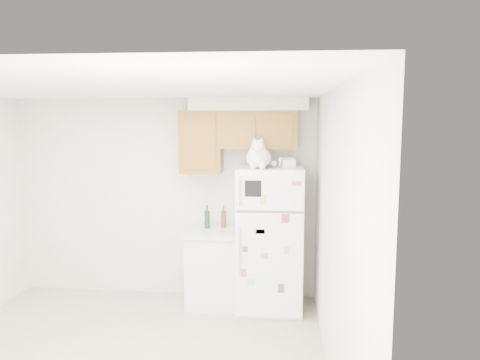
# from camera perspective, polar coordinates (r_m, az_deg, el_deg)

# --- Properties ---
(room_shell) EXTENTS (3.84, 4.04, 2.52)m
(room_shell) POSITION_cam_1_polar(r_m,az_deg,el_deg) (4.28, -13.25, -0.51)
(room_shell) COLOR silver
(room_shell) RESTS_ON ground_plane
(refrigerator) EXTENTS (0.76, 0.78, 1.70)m
(refrigerator) POSITION_cam_1_polar(r_m,az_deg,el_deg) (5.57, 3.67, -7.12)
(refrigerator) COLOR white
(refrigerator) RESTS_ON ground_plane
(base_counter) EXTENTS (0.64, 0.64, 0.92)m
(base_counter) POSITION_cam_1_polar(r_m,az_deg,el_deg) (5.80, -3.29, -10.51)
(base_counter) COLOR white
(base_counter) RESTS_ON ground_plane
(cat) EXTENTS (0.35, 0.51, 0.36)m
(cat) POSITION_cam_1_polar(r_m,az_deg,el_deg) (5.26, 2.28, 2.90)
(cat) COLOR white
(cat) RESTS_ON refrigerator
(storage_box_back) EXTENTS (0.19, 0.14, 0.10)m
(storage_box_back) POSITION_cam_1_polar(r_m,az_deg,el_deg) (5.56, 5.70, 2.25)
(storage_box_back) COLOR white
(storage_box_back) RESTS_ON refrigerator
(storage_box_front) EXTENTS (0.17, 0.14, 0.09)m
(storage_box_front) POSITION_cam_1_polar(r_m,az_deg,el_deg) (5.40, 5.91, 2.04)
(storage_box_front) COLOR white
(storage_box_front) RESTS_ON refrigerator
(bottle_green) EXTENTS (0.07, 0.07, 0.29)m
(bottle_green) POSITION_cam_1_polar(r_m,az_deg,el_deg) (5.75, -4.03, -4.45)
(bottle_green) COLOR #19381E
(bottle_green) RESTS_ON base_counter
(bottle_amber) EXTENTS (0.06, 0.06, 0.28)m
(bottle_amber) POSITION_cam_1_polar(r_m,az_deg,el_deg) (5.78, -2.02, -4.45)
(bottle_amber) COLOR #593814
(bottle_amber) RESTS_ON base_counter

